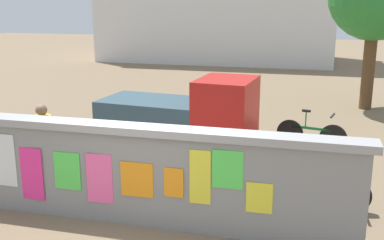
# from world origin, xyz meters

# --- Properties ---
(ground) EXTENTS (60.00, 60.00, 0.00)m
(ground) POSITION_xyz_m (0.00, 8.00, 0.00)
(ground) COLOR #7A664C
(poster_wall) EXTENTS (6.83, 0.42, 1.65)m
(poster_wall) POSITION_xyz_m (-0.01, -0.00, 0.85)
(poster_wall) COLOR gray
(poster_wall) RESTS_ON ground
(auto_rickshaw_truck) EXTENTS (3.73, 1.84, 1.85)m
(auto_rickshaw_truck) POSITION_xyz_m (-0.38, 3.59, 0.90)
(auto_rickshaw_truck) COLOR black
(auto_rickshaw_truck) RESTS_ON ground
(motorcycle) EXTENTS (1.90, 0.56, 0.87)m
(motorcycle) POSITION_xyz_m (2.56, 1.23, 0.46)
(motorcycle) COLOR black
(motorcycle) RESTS_ON ground
(bicycle_near) EXTENTS (1.68, 0.51, 0.95)m
(bicycle_near) POSITION_xyz_m (2.50, 4.75, 0.36)
(bicycle_near) COLOR black
(bicycle_near) RESTS_ON ground
(person_walking) EXTENTS (0.43, 0.43, 1.62)m
(person_walking) POSITION_xyz_m (-2.50, 1.06, 0.99)
(person_walking) COLOR #D83F72
(person_walking) RESTS_ON ground
(building_background) EXTENTS (13.61, 6.45, 6.98)m
(building_background) POSITION_xyz_m (-3.22, 21.32, 3.50)
(building_background) COLOR silver
(building_background) RESTS_ON ground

